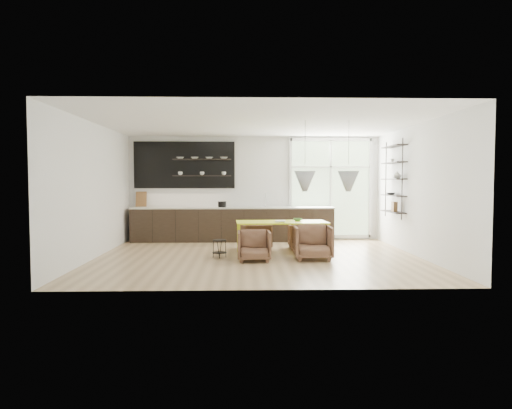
# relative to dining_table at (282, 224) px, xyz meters

# --- Properties ---
(room) EXTENTS (7.02, 6.01, 2.91)m
(room) POSITION_rel_dining_table_xyz_m (0.03, 0.70, 0.77)
(room) COLOR tan
(room) RESTS_ON ground
(kitchen_run) EXTENTS (5.54, 0.69, 2.75)m
(kitchen_run) POSITION_rel_dining_table_xyz_m (-1.24, 2.29, -0.09)
(kitchen_run) COLOR black
(kitchen_run) RESTS_ON ground
(right_shelving) EXTENTS (0.26, 1.22, 1.90)m
(right_shelving) POSITION_rel_dining_table_xyz_m (2.81, 0.78, 0.96)
(right_shelving) COLOR black
(right_shelving) RESTS_ON ground
(dining_table) EXTENTS (2.06, 0.99, 0.74)m
(dining_table) POSITION_rel_dining_table_xyz_m (0.00, 0.00, 0.00)
(dining_table) COLOR #CFDE0E
(dining_table) RESTS_ON ground
(armchair_back_left) EXTENTS (0.82, 0.84, 0.63)m
(armchair_back_left) POSITION_rel_dining_table_xyz_m (-0.58, 0.77, -0.37)
(armchair_back_left) COLOR brown
(armchair_back_left) RESTS_ON ground
(armchair_back_right) EXTENTS (0.69, 0.71, 0.63)m
(armchair_back_right) POSITION_rel_dining_table_xyz_m (0.58, 0.79, -0.38)
(armchair_back_right) COLOR brown
(armchair_back_right) RESTS_ON ground
(armchair_front_left) EXTENTS (0.69, 0.71, 0.63)m
(armchair_front_left) POSITION_rel_dining_table_xyz_m (-0.65, -0.87, -0.37)
(armchair_front_left) COLOR brown
(armchair_front_left) RESTS_ON ground
(armchair_front_right) EXTENTS (0.80, 0.82, 0.72)m
(armchair_front_right) POSITION_rel_dining_table_xyz_m (0.60, -0.73, -0.33)
(armchair_front_right) COLOR brown
(armchair_front_right) RESTS_ON ground
(wire_stool) EXTENTS (0.31, 0.31, 0.39)m
(wire_stool) POSITION_rel_dining_table_xyz_m (-1.38, -0.43, -0.44)
(wire_stool) COLOR black
(wire_stool) RESTS_ON ground
(table_book) EXTENTS (0.27, 0.34, 0.03)m
(table_book) POSITION_rel_dining_table_xyz_m (-0.15, -0.08, 0.07)
(table_book) COLOR white
(table_book) RESTS_ON dining_table
(table_bowl) EXTENTS (0.24, 0.24, 0.06)m
(table_bowl) POSITION_rel_dining_table_xyz_m (0.38, 0.10, 0.08)
(table_bowl) COLOR #558C4E
(table_bowl) RESTS_ON dining_table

